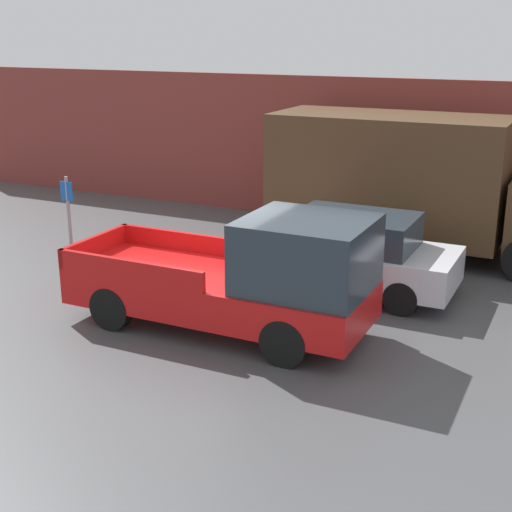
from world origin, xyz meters
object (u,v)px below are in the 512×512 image
Objects in this scene: delivery_truck at (409,181)px; parking_sign at (70,224)px; pickup_truck at (247,278)px; car at (349,252)px.

delivery_truck is 3.12× the size of parking_sign.
pickup_truck is 3.03m from car.
pickup_truck is 2.37× the size of parking_sign.
car is 3.35m from delivery_truck.
pickup_truck is at bearing -101.84° from delivery_truck.
delivery_truck reaches higher than pickup_truck.
parking_sign is at bearing 170.62° from pickup_truck.
delivery_truck is (1.27, 6.08, 0.73)m from pickup_truck.
parking_sign is (-4.51, 0.75, 0.28)m from pickup_truck.
pickup_truck is at bearing -107.63° from car.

